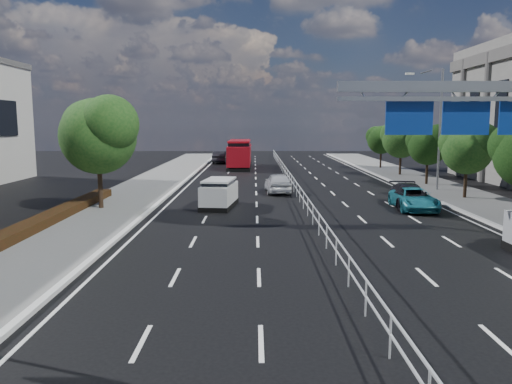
{
  "coord_description": "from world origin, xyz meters",
  "views": [
    {
      "loc": [
        -2.96,
        -11.08,
        5.11
      ],
      "look_at": [
        -2.88,
        8.4,
        2.4
      ],
      "focal_mm": 35.0,
      "sensor_mm": 36.0,
      "label": 1
    }
  ],
  "objects": [
    {
      "name": "ground",
      "position": [
        0.0,
        0.0,
        0.0
      ],
      "size": [
        160.0,
        160.0,
        0.0
      ],
      "primitive_type": "plane",
      "color": "black",
      "rests_on": "ground"
    },
    {
      "name": "median_fence",
      "position": [
        0.0,
        22.5,
        0.53
      ],
      "size": [
        0.05,
        85.0,
        1.02
      ],
      "color": "silver",
      "rests_on": "ground"
    },
    {
      "name": "overhead_gantry",
      "position": [
        6.74,
        10.05,
        5.61
      ],
      "size": [
        10.24,
        0.38,
        7.45
      ],
      "color": "gray",
      "rests_on": "ground"
    },
    {
      "name": "streetlight_far",
      "position": [
        10.5,
        26.0,
        5.21
      ],
      "size": [
        2.78,
        2.4,
        9.0
      ],
      "color": "gray",
      "rests_on": "ground"
    },
    {
      "name": "near_tree_back",
      "position": [
        -11.94,
        17.97,
        4.61
      ],
      "size": [
        4.84,
        4.51,
        6.69
      ],
      "color": "black",
      "rests_on": "ground"
    },
    {
      "name": "far_tree_e",
      "position": [
        11.25,
        21.98,
        3.56
      ],
      "size": [
        3.63,
        3.38,
        5.13
      ],
      "color": "black",
      "rests_on": "ground"
    },
    {
      "name": "far_tree_f",
      "position": [
        11.24,
        29.48,
        3.49
      ],
      "size": [
        3.52,
        3.28,
        5.02
      ],
      "color": "black",
      "rests_on": "ground"
    },
    {
      "name": "far_tree_g",
      "position": [
        11.25,
        36.98,
        3.75
      ],
      "size": [
        3.96,
        3.69,
        5.45
      ],
      "color": "black",
      "rests_on": "ground"
    },
    {
      "name": "far_tree_h",
      "position": [
        11.24,
        44.48,
        3.42
      ],
      "size": [
        3.41,
        3.18,
        4.91
      ],
      "color": "black",
      "rests_on": "ground"
    },
    {
      "name": "white_minivan",
      "position": [
        -5.08,
        18.96,
        0.85
      ],
      "size": [
        2.22,
        4.17,
        1.73
      ],
      "rotation": [
        0.0,
        0.0,
        -0.13
      ],
      "color": "black",
      "rests_on": "ground"
    },
    {
      "name": "red_bus",
      "position": [
        -4.59,
        46.11,
        1.64
      ],
      "size": [
        2.57,
        10.53,
        3.14
      ],
      "rotation": [
        0.0,
        0.0,
        -0.01
      ],
      "color": "black",
      "rests_on": "ground"
    },
    {
      "name": "near_car_silver",
      "position": [
        -1.2,
        25.27,
        0.73
      ],
      "size": [
        1.98,
        4.4,
        1.47
      ],
      "primitive_type": "imported",
      "rotation": [
        0.0,
        0.0,
        3.2
      ],
      "color": "#B8BBC1",
      "rests_on": "ground"
    },
    {
      "name": "near_car_dark",
      "position": [
        -7.28,
        52.76,
        0.77
      ],
      "size": [
        1.78,
        4.72,
        1.54
      ],
      "primitive_type": "imported",
      "rotation": [
        0.0,
        0.0,
        3.11
      ],
      "color": "black",
      "rests_on": "ground"
    },
    {
      "name": "parked_car_teal",
      "position": [
        6.5,
        18.0,
        0.64
      ],
      "size": [
        2.29,
        4.69,
        1.28
      ],
      "primitive_type": "imported",
      "rotation": [
        0.0,
        0.0,
        -0.03
      ],
      "color": "#1C7081",
      "rests_on": "ground"
    },
    {
      "name": "parked_car_dark",
      "position": [
        6.5,
        19.0,
        0.69
      ],
      "size": [
        2.41,
        4.95,
        1.39
      ],
      "primitive_type": "imported",
      "rotation": [
        0.0,
        0.0,
        -0.1
      ],
      "color": "black",
      "rests_on": "ground"
    }
  ]
}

